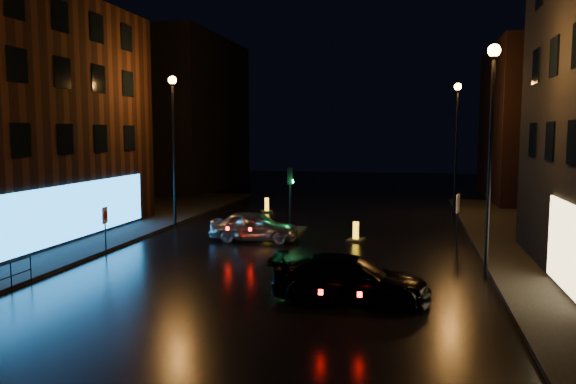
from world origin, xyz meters
name	(u,v)px	position (x,y,z in m)	size (l,w,h in m)	color
ground	(228,317)	(0.00, 0.00, 0.00)	(120.00, 120.00, 0.00)	black
pavement_left	(4,242)	(-14.00, 8.00, 0.07)	(12.00, 44.00, 0.15)	black
building_far_left	(184,114)	(-16.00, 35.00, 7.00)	(8.00, 16.00, 14.00)	black
building_far_right	(543,123)	(15.00, 32.00, 6.00)	(8.00, 14.00, 12.00)	black
street_lamp_lfar	(173,128)	(-7.80, 14.00, 5.56)	(0.44, 0.44, 8.37)	black
street_lamp_rnear	(491,125)	(7.80, 6.00, 5.56)	(0.44, 0.44, 8.37)	black
street_lamp_rfar	(457,128)	(7.80, 22.00, 5.56)	(0.44, 0.44, 8.37)	black
traffic_signal	(290,223)	(-1.20, 14.00, 0.50)	(1.40, 2.40, 3.45)	black
silver_hatchback	(255,226)	(-2.37, 11.13, 0.73)	(1.73, 4.31, 1.47)	#B9BCC1
dark_sedan	(350,279)	(3.29, 2.23, 0.72)	(2.03, 4.99, 1.45)	black
bollard_near	(356,237)	(2.48, 12.28, 0.21)	(0.92, 1.20, 0.94)	black
bollard_far	(267,209)	(-4.33, 21.00, 0.21)	(1.07, 1.28, 0.95)	black
road_sign_left	(105,220)	(-7.76, 6.61, 1.58)	(0.14, 0.51, 2.10)	black
road_sign_right	(458,208)	(7.17, 11.26, 1.89)	(0.21, 0.60, 2.52)	black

